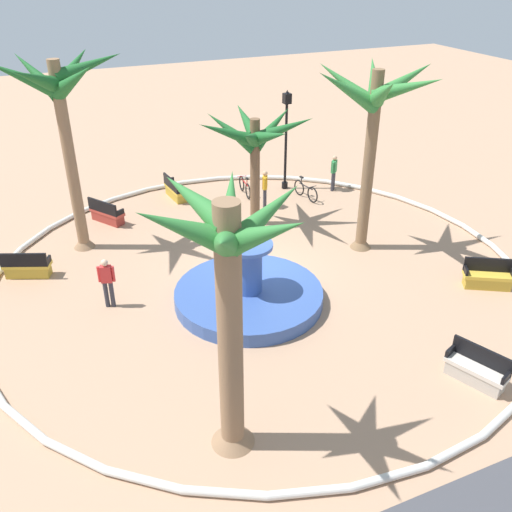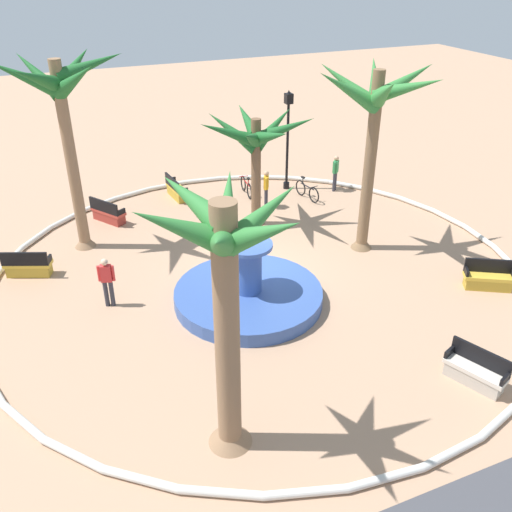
{
  "view_description": "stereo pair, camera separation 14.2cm",
  "coord_description": "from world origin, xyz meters",
  "px_view_note": "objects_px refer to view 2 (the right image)",
  "views": [
    {
      "loc": [
        6.67,
        15.2,
        10.0
      ],
      "look_at": [
        0.3,
        0.44,
        1.0
      ],
      "focal_mm": 38.88,
      "sensor_mm": 36.0,
      "label": 1
    },
    {
      "loc": [
        6.54,
        15.26,
        10.0
      ],
      "look_at": [
        0.3,
        0.44,
        1.0
      ],
      "focal_mm": 38.88,
      "sensor_mm": 36.0,
      "label": 2
    }
  ],
  "objects_px": {
    "bench_west": "(108,214)",
    "bicycle_by_lamppost": "(307,191)",
    "palm_tree_by_curb": "(255,139)",
    "lamppost": "(288,133)",
    "bench_southwest": "(488,279)",
    "bench_east": "(475,372)",
    "bench_north": "(28,267)",
    "bicycle_red_frame": "(246,187)",
    "palm_tree_far_side": "(61,102)",
    "person_cyclist_photo": "(335,171)",
    "bench_southeast": "(177,191)",
    "palm_tree_near_fountain": "(225,281)",
    "fountain": "(248,294)",
    "palm_tree_mid_plaza": "(375,111)",
    "person_cyclist_helmet": "(266,187)",
    "person_pedestrian_stroll": "(107,280)"
  },
  "relations": [
    {
      "from": "bench_southwest",
      "to": "bench_east",
      "type": "bearing_deg",
      "value": 43.39
    },
    {
      "from": "bench_southwest",
      "to": "bicycle_red_frame",
      "type": "distance_m",
      "value": 11.43
    },
    {
      "from": "bench_west",
      "to": "bench_southeast",
      "type": "height_order",
      "value": "same"
    },
    {
      "from": "bench_west",
      "to": "bicycle_by_lamppost",
      "type": "xyz_separation_m",
      "value": [
        -8.69,
        1.07,
        0.04
      ]
    },
    {
      "from": "bench_southeast",
      "to": "person_pedestrian_stroll",
      "type": "bearing_deg",
      "value": 60.29
    },
    {
      "from": "bicycle_red_frame",
      "to": "bicycle_by_lamppost",
      "type": "relative_size",
      "value": 1.01
    },
    {
      "from": "palm_tree_by_curb",
      "to": "person_cyclist_photo",
      "type": "xyz_separation_m",
      "value": [
        -4.78,
        -1.85,
        -2.62
      ]
    },
    {
      "from": "palm_tree_by_curb",
      "to": "bench_southeast",
      "type": "distance_m",
      "value": 5.51
    },
    {
      "from": "bench_east",
      "to": "person_cyclist_helmet",
      "type": "height_order",
      "value": "person_cyclist_helmet"
    },
    {
      "from": "bench_southeast",
      "to": "palm_tree_far_side",
      "type": "bearing_deg",
      "value": 35.07
    },
    {
      "from": "palm_tree_mid_plaza",
      "to": "bench_southwest",
      "type": "height_order",
      "value": "palm_tree_mid_plaza"
    },
    {
      "from": "bicycle_red_frame",
      "to": "person_cyclist_photo",
      "type": "height_order",
      "value": "person_cyclist_photo"
    },
    {
      "from": "bench_west",
      "to": "bicycle_red_frame",
      "type": "bearing_deg",
      "value": -176.07
    },
    {
      "from": "palm_tree_near_fountain",
      "to": "bicycle_by_lamppost",
      "type": "bearing_deg",
      "value": -124.48
    },
    {
      "from": "bench_west",
      "to": "bicycle_by_lamppost",
      "type": "distance_m",
      "value": 8.75
    },
    {
      "from": "bench_southeast",
      "to": "bench_southwest",
      "type": "bearing_deg",
      "value": 123.17
    },
    {
      "from": "bench_west",
      "to": "bicycle_red_frame",
      "type": "distance_m",
      "value": 6.35
    },
    {
      "from": "bench_west",
      "to": "bench_southeast",
      "type": "relative_size",
      "value": 0.98
    },
    {
      "from": "bench_southwest",
      "to": "bicycle_red_frame",
      "type": "xyz_separation_m",
      "value": [
        4.42,
        -10.54,
        0.04
      ]
    },
    {
      "from": "lamppost",
      "to": "bicycle_red_frame",
      "type": "relative_size",
      "value": 2.66
    },
    {
      "from": "person_pedestrian_stroll",
      "to": "palm_tree_by_curb",
      "type": "bearing_deg",
      "value": -150.51
    },
    {
      "from": "palm_tree_near_fountain",
      "to": "bench_east",
      "type": "distance_m",
      "value": 7.69
    },
    {
      "from": "lamppost",
      "to": "person_cyclist_photo",
      "type": "height_order",
      "value": "lamppost"
    },
    {
      "from": "palm_tree_near_fountain",
      "to": "person_cyclist_photo",
      "type": "relative_size",
      "value": 3.74
    },
    {
      "from": "palm_tree_far_side",
      "to": "palm_tree_by_curb",
      "type": "bearing_deg",
      "value": 174.06
    },
    {
      "from": "fountain",
      "to": "bench_east",
      "type": "xyz_separation_m",
      "value": [
        -3.99,
        5.79,
        0.04
      ]
    },
    {
      "from": "palm_tree_near_fountain",
      "to": "bench_southeast",
      "type": "distance_m",
      "value": 15.04
    },
    {
      "from": "bicycle_by_lamppost",
      "to": "lamppost",
      "type": "bearing_deg",
      "value": -77.69
    },
    {
      "from": "bench_west",
      "to": "person_cyclist_photo",
      "type": "relative_size",
      "value": 0.96
    },
    {
      "from": "bicycle_by_lamppost",
      "to": "palm_tree_far_side",
      "type": "bearing_deg",
      "value": 4.46
    },
    {
      "from": "fountain",
      "to": "palm_tree_far_side",
      "type": "relative_size",
      "value": 0.67
    },
    {
      "from": "fountain",
      "to": "palm_tree_far_side",
      "type": "xyz_separation_m",
      "value": [
        4.3,
        -5.94,
        5.14
      ]
    },
    {
      "from": "bench_southwest",
      "to": "fountain",
      "type": "bearing_deg",
      "value": -16.88
    },
    {
      "from": "bench_east",
      "to": "person_cyclist_photo",
      "type": "xyz_separation_m",
      "value": [
        -3.23,
        -12.88,
        0.6
      ]
    },
    {
      "from": "palm_tree_by_curb",
      "to": "bench_north",
      "type": "xyz_separation_m",
      "value": [
        8.84,
        0.76,
        -3.22
      ]
    },
    {
      "from": "fountain",
      "to": "bench_east",
      "type": "relative_size",
      "value": 2.84
    },
    {
      "from": "bench_east",
      "to": "bicycle_by_lamppost",
      "type": "height_order",
      "value": "bench_east"
    },
    {
      "from": "bench_north",
      "to": "bicycle_red_frame",
      "type": "distance_m",
      "value": 10.34
    },
    {
      "from": "bench_southwest",
      "to": "bicycle_by_lamppost",
      "type": "xyz_separation_m",
      "value": [
        2.07,
        -9.04,
        0.04
      ]
    },
    {
      "from": "bicycle_red_frame",
      "to": "person_cyclist_photo",
      "type": "relative_size",
      "value": 1.02
    },
    {
      "from": "palm_tree_far_side",
      "to": "person_cyclist_photo",
      "type": "height_order",
      "value": "palm_tree_far_side"
    },
    {
      "from": "bench_north",
      "to": "person_pedestrian_stroll",
      "type": "bearing_deg",
      "value": 127.48
    },
    {
      "from": "bench_southeast",
      "to": "bicycle_red_frame",
      "type": "relative_size",
      "value": 0.96
    },
    {
      "from": "palm_tree_by_curb",
      "to": "lamppost",
      "type": "height_order",
      "value": "palm_tree_by_curb"
    },
    {
      "from": "palm_tree_mid_plaza",
      "to": "lamppost",
      "type": "relative_size",
      "value": 1.49
    },
    {
      "from": "palm_tree_far_side",
      "to": "bicycle_by_lamppost",
      "type": "bearing_deg",
      "value": -175.54
    },
    {
      "from": "bicycle_by_lamppost",
      "to": "palm_tree_mid_plaza",
      "type": "bearing_deg",
      "value": 86.99
    },
    {
      "from": "bench_east",
      "to": "lamppost",
      "type": "xyz_separation_m",
      "value": [
        -1.27,
        -13.99,
        2.33
      ]
    },
    {
      "from": "fountain",
      "to": "bench_north",
      "type": "distance_m",
      "value": 7.8
    },
    {
      "from": "bicycle_red_frame",
      "to": "person_cyclist_photo",
      "type": "xyz_separation_m",
      "value": [
        -3.98,
        1.13,
        0.56
      ]
    }
  ]
}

